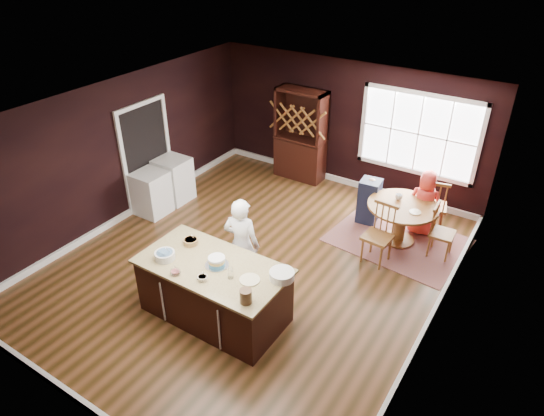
{
  "coord_description": "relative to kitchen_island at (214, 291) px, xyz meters",
  "views": [
    {
      "loc": [
        3.85,
        -5.43,
        5.08
      ],
      "look_at": [
        0.22,
        0.23,
        1.05
      ],
      "focal_mm": 32.0,
      "sensor_mm": 36.0,
      "label": 1
    }
  ],
  "objects": [
    {
      "name": "dryer",
      "position": [
        -2.87,
        2.27,
        0.02
      ],
      "size": [
        0.63,
        0.61,
        0.91
      ],
      "primitive_type": "cube",
      "color": "white",
      "rests_on": "ground"
    },
    {
      "name": "window",
      "position": [
        1.27,
        4.82,
        1.06
      ],
      "size": [
        2.36,
        0.1,
        1.66
      ],
      "primitive_type": null,
      "color": "white",
      "rests_on": "room_shell"
    },
    {
      "name": "baker",
      "position": [
        -0.05,
        0.77,
        0.35
      ],
      "size": [
        0.65,
        0.5,
        1.59
      ],
      "primitive_type": "imported",
      "rotation": [
        0.0,
        0.0,
        3.36
      ],
      "color": "white",
      "rests_on": "ground"
    },
    {
      "name": "chair_south",
      "position": [
        1.48,
        2.51,
        0.1
      ],
      "size": [
        0.49,
        0.47,
        1.08
      ],
      "primitive_type": null,
      "rotation": [
        0.0,
        0.0,
        -0.08
      ],
      "color": "brown",
      "rests_on": "ground"
    },
    {
      "name": "stoneware_crock",
      "position": [
        0.84,
        -0.36,
        0.58
      ],
      "size": [
        0.16,
        0.16,
        0.19
      ],
      "primitive_type": "cylinder",
      "color": "#593020",
      "rests_on": "kitchen_island"
    },
    {
      "name": "high_chair",
      "position": [
        0.85,
        3.64,
        0.02
      ],
      "size": [
        0.41,
        0.41,
        0.92
      ],
      "primitive_type": null,
      "rotation": [
        0.0,
        0.0,
        0.11
      ],
      "color": "black",
      "rests_on": "ground"
    },
    {
      "name": "bowl_blue",
      "position": [
        -0.65,
        -0.24,
        0.54
      ],
      "size": [
        0.29,
        0.29,
        0.11
      ],
      "primitive_type": "cylinder",
      "color": "white",
      "rests_on": "kitchen_island"
    },
    {
      "name": "bowl_pink",
      "position": [
        -0.3,
        -0.42,
        0.51
      ],
      "size": [
        0.14,
        0.14,
        0.05
      ],
      "primitive_type": "cylinder",
      "color": "white",
      "rests_on": "kitchen_island"
    },
    {
      "name": "white_tub",
      "position": [
        0.97,
        0.27,
        0.54
      ],
      "size": [
        0.34,
        0.34,
        0.12
      ],
      "primitive_type": "cylinder",
      "color": "white",
      "rests_on": "kitchen_island"
    },
    {
      "name": "bowl_yellow",
      "position": [
        -0.59,
        0.23,
        0.52
      ],
      "size": [
        0.22,
        0.22,
        0.08
      ],
      "primitive_type": "cylinder",
      "color": "#A77044",
      "rests_on": "kitchen_island"
    },
    {
      "name": "rug",
      "position": [
        1.6,
        3.32,
        -0.43
      ],
      "size": [
        2.45,
        1.98,
        0.01
      ],
      "primitive_type": "cube",
      "rotation": [
        0.0,
        0.0,
        -0.1
      ],
      "color": "brown",
      "rests_on": "ground"
    },
    {
      "name": "toy_figurine",
      "position": [
        0.75,
        -0.21,
        0.52
      ],
      "size": [
        0.04,
        0.04,
        0.07
      ],
      "primitive_type": null,
      "color": "yellow",
      "rests_on": "kitchen_island"
    },
    {
      "name": "dinner_plate",
      "position": [
        0.63,
        0.01,
        0.49
      ],
      "size": [
        0.28,
        0.28,
        0.02
      ],
      "primitive_type": "cylinder",
      "color": "beige",
      "rests_on": "kitchen_island"
    },
    {
      "name": "kitchen_island",
      "position": [
        0.0,
        0.0,
        0.0
      ],
      "size": [
        2.14,
        1.12,
        0.92
      ],
      "color": "black",
      "rests_on": "ground"
    },
    {
      "name": "room_shell",
      "position": [
        -0.23,
        1.35,
        0.91
      ],
      "size": [
        7.0,
        7.0,
        7.0
      ],
      "color": "brown",
      "rests_on": "ground"
    },
    {
      "name": "washer",
      "position": [
        -2.87,
        1.63,
        -0.0
      ],
      "size": [
        0.6,
        0.58,
        0.87
      ],
      "primitive_type": "cube",
      "color": "white",
      "rests_on": "ground"
    },
    {
      "name": "layer_cake",
      "position": [
        0.06,
        0.03,
        0.55
      ],
      "size": [
        0.34,
        0.34,
        0.14
      ],
      "primitive_type": null,
      "color": "white",
      "rests_on": "kitchen_island"
    },
    {
      "name": "chair_north",
      "position": [
        1.97,
        4.04,
        0.11
      ],
      "size": [
        0.55,
        0.54,
        1.09
      ],
      "primitive_type": null,
      "rotation": [
        0.0,
        0.0,
        3.39
      ],
      "color": "brown",
      "rests_on": "ground"
    },
    {
      "name": "drinking_glass",
      "position": [
        0.39,
        -0.08,
        0.56
      ],
      "size": [
        0.08,
        0.08,
        0.16
      ],
      "primitive_type": "cylinder",
      "color": "silver",
      "rests_on": "kitchen_island"
    },
    {
      "name": "chair_east",
      "position": [
        2.35,
        3.28,
        0.05
      ],
      "size": [
        0.41,
        0.43,
        0.98
      ],
      "primitive_type": null,
      "rotation": [
        0.0,
        0.0,
        1.61
      ],
      "color": "brown",
      "rests_on": "ground"
    },
    {
      "name": "dining_table",
      "position": [
        1.6,
        3.32,
        0.1
      ],
      "size": [
        1.24,
        1.24,
        0.75
      ],
      "color": "brown",
      "rests_on": "ground"
    },
    {
      "name": "doorway",
      "position": [
        -3.2,
        1.95,
        0.59
      ],
      "size": [
        0.08,
        1.26,
        2.13
      ],
      "primitive_type": null,
      "color": "white",
      "rests_on": "room_shell"
    },
    {
      "name": "toddler",
      "position": [
        0.85,
        3.67,
        0.37
      ],
      "size": [
        0.18,
        0.14,
        0.26
      ],
      "primitive_type": null,
      "color": "#8CA5BF",
      "rests_on": "high_chair"
    },
    {
      "name": "table_plate",
      "position": [
        1.86,
        3.2,
        0.32
      ],
      "size": [
        0.2,
        0.2,
        0.02
      ],
      "primitive_type": "cylinder",
      "color": "beige",
      "rests_on": "dining_table"
    },
    {
      "name": "table_cup",
      "position": [
        1.46,
        3.47,
        0.36
      ],
      "size": [
        0.13,
        0.13,
        0.1
      ],
      "primitive_type": "imported",
      "rotation": [
        0.0,
        0.0,
        -0.02
      ],
      "color": "white",
      "rests_on": "dining_table"
    },
    {
      "name": "bowl_olive",
      "position": [
        0.09,
        -0.32,
        0.51
      ],
      "size": [
        0.14,
        0.14,
        0.05
      ],
      "primitive_type": "cylinder",
      "color": "beige",
      "rests_on": "kitchen_island"
    },
    {
      "name": "hutch",
      "position": [
        -1.2,
        4.57,
        0.58
      ],
      "size": [
        1.11,
        0.46,
        2.03
      ],
      "primitive_type": "cube",
      "color": "black",
      "rests_on": "ground"
    },
    {
      "name": "seated_woman",
      "position": [
        1.85,
        3.81,
        0.19
      ],
      "size": [
        0.67,
        0.48,
        1.27
      ],
      "primitive_type": "imported",
      "rotation": [
        0.0,
        0.0,
        3.27
      ],
      "color": "#EE3D33",
      "rests_on": "ground"
    }
  ]
}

